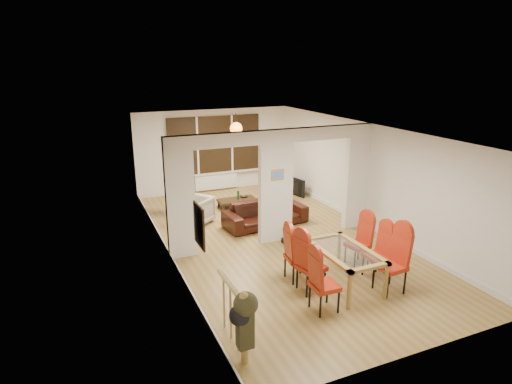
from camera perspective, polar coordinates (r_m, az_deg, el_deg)
floor at (r=10.13m, az=2.55°, el=-6.35°), size 5.00×9.00×0.01m
room_walls at (r=9.69m, az=2.65°, el=0.72°), size 5.00×9.00×2.60m
divider_wall at (r=9.69m, az=2.65°, el=0.72°), size 5.00×0.18×2.60m
bay_window_blinds at (r=13.67m, az=-5.52°, el=6.32°), size 3.00×0.08×1.80m
radiator at (r=13.90m, az=-5.33°, el=1.43°), size 1.40×0.08×0.50m
pendant_light at (r=12.60m, az=-2.67°, el=8.47°), size 0.36×0.36×0.36m
stair_newel at (r=6.48m, az=-3.26°, el=-15.33°), size 0.40×1.20×1.10m
wall_poster at (r=6.63m, az=-7.59°, el=-4.50°), size 0.04×0.52×0.67m
pillar_photo at (r=9.53m, az=2.93°, el=2.30°), size 0.30×0.03×0.25m
dining_table at (r=8.20m, az=11.61°, el=-9.84°), size 0.87×1.54×0.72m
dining_chair_la at (r=7.30m, az=9.16°, el=-11.68°), size 0.44×0.44×1.07m
dining_chair_lb at (r=7.83m, az=7.40°, el=-9.37°), size 0.53×0.53×1.11m
dining_chair_lc at (r=8.21m, az=5.55°, el=-8.20°), size 0.46×0.46×1.06m
dining_chair_ra at (r=8.11m, az=17.52°, el=-8.87°), size 0.50×0.50×1.17m
dining_chair_rb at (r=8.56m, az=15.76°, el=-7.83°), size 0.42×0.42×1.02m
dining_chair_rc at (r=8.97m, az=13.41°, el=-6.47°), size 0.48×0.48×1.02m
sofa at (r=10.90m, az=1.27°, el=-2.86°), size 2.21×1.04×0.62m
armchair at (r=11.09m, az=-8.12°, el=-2.44°), size 1.07×1.08×0.71m
person at (r=11.75m, az=-11.28°, el=1.07°), size 0.70×0.54×1.71m
television at (r=13.38m, az=4.78°, el=0.74°), size 0.98×0.32×0.56m
coffee_table at (r=12.28m, az=-2.54°, el=-1.49°), size 1.16×0.74×0.25m
bottle at (r=12.18m, az=-2.38°, el=-0.38°), size 0.07×0.07×0.27m
bowl at (r=12.40m, az=-1.62°, el=-0.56°), size 0.22×0.22×0.05m
shoes at (r=9.92m, az=4.42°, el=-6.58°), size 0.26×0.28×0.11m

